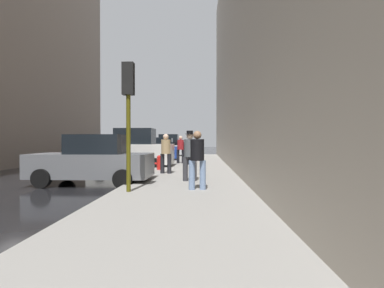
# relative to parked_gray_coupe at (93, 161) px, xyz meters

# --- Properties ---
(ground_plane) EXTENTS (120.00, 120.00, 0.00)m
(ground_plane) POSITION_rel_parked_gray_coupe_xyz_m (-2.65, 0.05, -0.85)
(ground_plane) COLOR black
(sidewalk) EXTENTS (4.00, 40.00, 0.15)m
(sidewalk) POSITION_rel_parked_gray_coupe_xyz_m (3.35, 0.05, -0.77)
(sidewalk) COLOR gray
(sidewalk) RESTS_ON ground_plane
(parked_gray_coupe) EXTENTS (4.22, 2.09, 1.79)m
(parked_gray_coupe) POSITION_rel_parked_gray_coupe_xyz_m (0.00, 0.00, 0.00)
(parked_gray_coupe) COLOR slate
(parked_gray_coupe) RESTS_ON ground_plane
(parked_white_van) EXTENTS (4.63, 2.12, 2.25)m
(parked_white_van) POSITION_rel_parked_gray_coupe_xyz_m (-0.00, 6.08, 0.18)
(parked_white_van) COLOR silver
(parked_white_van) RESTS_ON ground_plane
(parked_blue_sedan) EXTENTS (4.26, 2.18, 1.79)m
(parked_blue_sedan) POSITION_rel_parked_gray_coupe_xyz_m (-0.00, 11.57, 0.00)
(parked_blue_sedan) COLOR navy
(parked_blue_sedan) RESTS_ON ground_plane
(parked_silver_sedan) EXTENTS (4.20, 2.06, 1.79)m
(parked_silver_sedan) POSITION_rel_parked_gray_coupe_xyz_m (0.00, 17.21, 0.00)
(parked_silver_sedan) COLOR #B7BABF
(parked_silver_sedan) RESTS_ON ground_plane
(parked_black_suv) EXTENTS (4.61, 2.08, 2.25)m
(parked_black_suv) POSITION_rel_parked_gray_coupe_xyz_m (-0.00, 22.75, 0.18)
(parked_black_suv) COLOR black
(parked_black_suv) RESTS_ON ground_plane
(fire_hydrant) EXTENTS (0.42, 0.22, 0.70)m
(fire_hydrant) POSITION_rel_parked_gray_coupe_xyz_m (1.80, 3.90, -0.35)
(fire_hydrant) COLOR red
(fire_hydrant) RESTS_ON sidewalk
(traffic_light) EXTENTS (0.32, 0.32, 3.60)m
(traffic_light) POSITION_rel_parked_gray_coupe_xyz_m (1.85, -2.33, 1.91)
(traffic_light) COLOR #514C0F
(traffic_light) RESTS_ON sidewalk
(pedestrian_in_red_jacket) EXTENTS (0.51, 0.42, 1.71)m
(pedestrian_in_red_jacket) POSITION_rel_parked_gray_coupe_xyz_m (2.56, 8.03, 0.26)
(pedestrian_in_red_jacket) COLOR black
(pedestrian_in_red_jacket) RESTS_ON sidewalk
(pedestrian_with_beanie) EXTENTS (0.53, 0.47, 1.78)m
(pedestrian_with_beanie) POSITION_rel_parked_gray_coupe_xyz_m (3.47, -0.05, 0.29)
(pedestrian_with_beanie) COLOR #333338
(pedestrian_with_beanie) RESTS_ON sidewalk
(pedestrian_in_tan_coat) EXTENTS (0.53, 0.49, 1.71)m
(pedestrian_in_tan_coat) POSITION_rel_parked_gray_coupe_xyz_m (2.33, 2.29, 0.26)
(pedestrian_in_tan_coat) COLOR black
(pedestrian_in_tan_coat) RESTS_ON sidewalk
(pedestrian_in_jeans) EXTENTS (0.51, 0.42, 1.71)m
(pedestrian_in_jeans) POSITION_rel_parked_gray_coupe_xyz_m (3.77, -1.92, 0.26)
(pedestrian_in_jeans) COLOR #728CB2
(pedestrian_in_jeans) RESTS_ON sidewalk
(rolling_suitcase) EXTENTS (0.43, 0.60, 1.04)m
(rolling_suitcase) POSITION_rel_parked_gray_coupe_xyz_m (3.10, 7.26, -0.36)
(rolling_suitcase) COLOR black
(rolling_suitcase) RESTS_ON sidewalk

